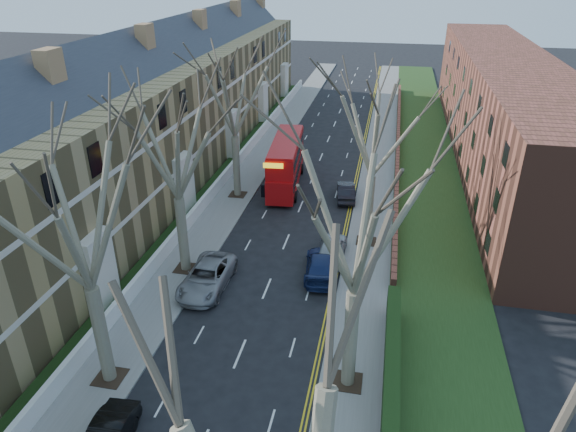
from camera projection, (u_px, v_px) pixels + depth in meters
The scene contains 16 objects.
pavement_left at pixel (265, 152), 53.98m from camera, with size 3.00×102.00×0.12m, color slate.
pavement_right at pixel (380, 160), 51.86m from camera, with size 3.00×102.00×0.12m, color slate.
terrace_left at pixel (159, 119), 45.86m from camera, with size 9.70×78.00×13.60m.
flats_right at pixel (502, 108), 51.11m from camera, with size 13.97×54.00×10.00m.
front_wall_left at pixel (226, 175), 47.02m from camera, with size 0.30×78.00×1.00m.
grass_verge_right at pixel (426, 163), 51.03m from camera, with size 6.00×102.00×0.06m.
tree_left_mid at pixel (74, 203), 20.77m from camera, with size 10.50×10.50×14.71m.
tree_left_far at pixel (172, 135), 29.66m from camera, with size 10.15×10.15×14.22m.
tree_left_dist at pixel (232, 85), 40.01m from camera, with size 10.50×10.50×14.71m.
tree_right_mid at pixel (360, 206), 20.51m from camera, with size 10.50×10.50×14.71m.
tree_right_far at pixel (376, 118), 32.90m from camera, with size 10.15×10.15×14.22m.
double_decker_bus at pixel (286, 165), 45.33m from camera, with size 3.21×10.13×4.21m.
car_left_far at pixel (207, 277), 31.75m from camera, with size 2.52×5.47×1.52m, color gray.
car_right_near at pixel (321, 265), 33.05m from camera, with size 2.02×4.96×1.44m, color #162250.
car_right_mid at pixel (332, 248), 34.88m from camera, with size 1.80×4.47×1.52m, color #9CA1A5.
car_right_far at pixel (346, 191), 43.50m from camera, with size 1.45×4.16×1.37m, color black.
Camera 1 is at (6.53, -10.68, 18.47)m, focal length 32.00 mm.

